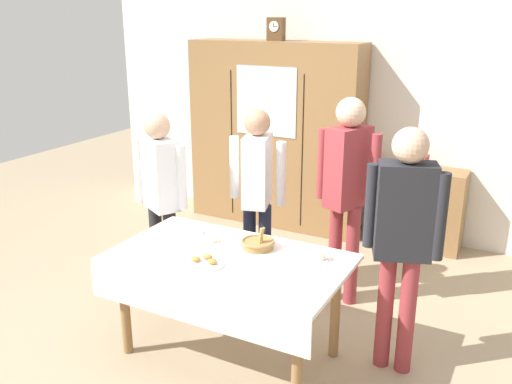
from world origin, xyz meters
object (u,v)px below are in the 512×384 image
person_behind_table_right (347,181)px  person_beside_shelf (403,228)px  tea_cup_front_edge (319,256)px  dining_table (226,273)px  bookshelf_low (416,207)px  mantel_clock (276,29)px  bread_basket (258,243)px  wall_cabinet (275,135)px  person_behind_table_left (160,188)px  spoon_far_right (152,260)px  pastry_plate (204,262)px  spoon_mid_right (297,276)px  tea_cup_mid_right (199,230)px  person_by_cabinet (257,184)px  book_stack (420,161)px  tea_cup_mid_left (211,239)px

person_behind_table_right → person_beside_shelf: size_ratio=1.03×
tea_cup_front_edge → person_beside_shelf: size_ratio=0.08×
tea_cup_front_edge → person_behind_table_right: size_ratio=0.07×
dining_table → bookshelf_low: 2.74m
dining_table → mantel_clock: (-0.90, 2.59, 1.53)m
bread_basket → wall_cabinet: bearing=113.4°
mantel_clock → bread_basket: mantel_clock is taller
person_behind_table_left → spoon_far_right: bearing=-56.4°
tea_cup_front_edge → pastry_plate: 0.77m
pastry_plate → spoon_mid_right: bearing=10.8°
wall_cabinet → bookshelf_low: bearing=1.8°
bread_basket → spoon_far_right: bearing=-135.3°
mantel_clock → tea_cup_mid_right: 2.73m
bread_basket → person_by_cabinet: 0.87m
wall_cabinet → person_by_cabinet: (0.61, -1.58, -0.05)m
pastry_plate → person_by_cabinet: bearing=100.3°
bookshelf_low → person_beside_shelf: (0.36, -2.21, 0.61)m
bookshelf_low → person_behind_table_right: (-0.27, -1.48, 0.64)m
tea_cup_front_edge → person_behind_table_left: person_behind_table_left is taller
mantel_clock → person_beside_shelf: size_ratio=0.14×
spoon_far_right → book_stack: bearing=68.7°
tea_cup_mid_left → person_by_cabinet: bearing=93.8°
person_beside_shelf → person_behind_table_left: (-2.05, 0.15, -0.07)m
tea_cup_front_edge → person_behind_table_left: 1.59m
wall_cabinet → pastry_plate: size_ratio=7.36×
wall_cabinet → bread_basket: size_ratio=8.59×
mantel_clock → tea_cup_mid_left: (0.66, -2.40, -1.39)m
person_behind_table_right → person_beside_shelf: (0.63, -0.73, -0.03)m
dining_table → person_behind_table_left: 1.18m
person_by_cabinet → spoon_mid_right: bearing=-51.3°
person_by_cabinet → person_behind_table_left: person_by_cabinet is taller
wall_cabinet → tea_cup_front_edge: size_ratio=15.86×
wall_cabinet → book_stack: size_ratio=10.02×
wall_cabinet → dining_table: bearing=-70.8°
tea_cup_mid_right → person_behind_table_left: bearing=152.9°
bookshelf_low → bread_basket: bread_basket is taller
bread_basket → tea_cup_mid_right: bearing=177.0°
bread_basket → person_behind_table_right: person_behind_table_right is taller
wall_cabinet → person_beside_shelf: wall_cabinet is taller
person_behind_table_left → tea_cup_mid_right: bearing=-27.1°
person_beside_shelf → bookshelf_low: bearing=99.3°
tea_cup_mid_left → bread_basket: bread_basket is taller
spoon_mid_right → tea_cup_front_edge: bearing=83.5°
pastry_plate → spoon_mid_right: size_ratio=2.35×
tea_cup_mid_right → person_beside_shelf: bearing=5.5°
tea_cup_mid_left → spoon_mid_right: bearing=-15.0°
bookshelf_low → tea_cup_mid_left: bearing=-111.2°
mantel_clock → person_behind_table_left: size_ratio=0.15×
bookshelf_low → person_behind_table_right: person_behind_table_right is taller
spoon_mid_right → person_by_cabinet: bearing=128.7°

